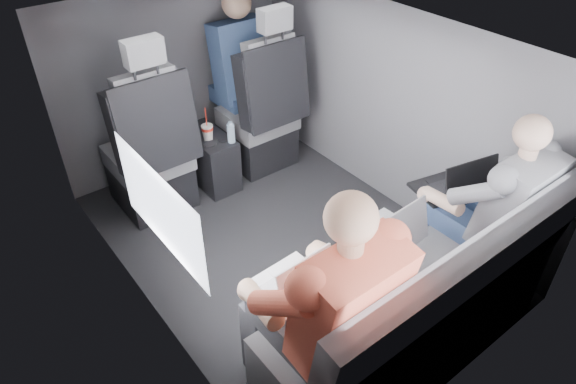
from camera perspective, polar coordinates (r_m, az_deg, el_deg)
floor at (r=3.34m, az=-0.56°, el=-5.69°), size 2.60×2.60×0.00m
ceiling at (r=2.63m, az=-0.75°, el=16.62°), size 2.60×2.60×0.00m
panel_left at (r=2.59m, az=-16.68°, el=-2.66°), size 0.02×2.60×1.35m
panel_right at (r=3.48m, az=11.37°, el=8.95°), size 0.02×2.60×1.35m
panel_front at (r=3.92m, az=-12.53°, el=12.10°), size 1.80×0.02×1.35m
panel_back at (r=2.27m, az=20.06°, el=-10.19°), size 1.80×0.02×1.35m
side_window at (r=2.23m, az=-14.07°, el=-1.89°), size 0.02×0.75×0.42m
seatbelt at (r=3.58m, az=-1.48°, el=12.76°), size 0.35×0.11×0.59m
front_seat_left at (r=3.52m, az=-14.91°, el=3.59°), size 0.52×0.58×1.26m
front_seat_right at (r=3.88m, az=-2.90°, el=8.15°), size 0.52×0.58×1.26m
center_console at (r=3.81m, az=-8.67°, el=3.67°), size 0.24×0.48×0.41m
rear_bench at (r=2.61m, az=14.11°, el=-12.92°), size 1.60×0.57×0.92m
soda_cup at (r=3.62m, az=-8.93°, el=6.61°), size 0.08×0.08×0.25m
water_bottle at (r=3.57m, az=-6.36°, el=6.55°), size 0.05×0.05×0.15m
laptop_white at (r=2.24m, az=0.71°, el=-9.81°), size 0.31×0.29×0.22m
laptop_silver at (r=2.51m, az=11.06°, el=-4.36°), size 0.33×0.30×0.23m
laptop_black at (r=2.90m, az=17.99°, el=0.69°), size 0.38×0.37×0.24m
passenger_rear_left at (r=2.12m, az=4.00°, el=-12.60°), size 0.53×0.65×1.27m
passenger_rear_right at (r=2.83m, az=21.23°, el=-1.58°), size 0.48×0.60×1.19m
passenger_front_right at (r=3.92m, az=-5.34°, el=14.13°), size 0.42×0.42×0.86m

